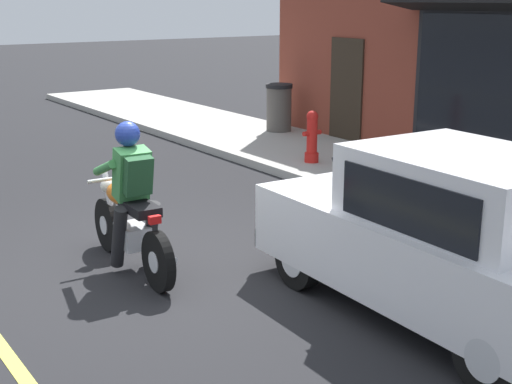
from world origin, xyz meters
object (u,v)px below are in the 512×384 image
car_hatchback (448,237)px  trash_bin (279,107)px  motorcycle_with_rider (131,209)px  fire_hydrant (312,137)px

car_hatchback → trash_bin: car_hatchback is taller
motorcycle_with_rider → fire_hydrant: size_ratio=2.30×
motorcycle_with_rider → car_hatchback: (1.84, -2.69, 0.09)m
motorcycle_with_rider → fire_hydrant: (4.49, 2.52, -0.11)m
car_hatchback → fire_hydrant: car_hatchback is taller
car_hatchback → trash_bin: bearing=63.5°
car_hatchback → trash_bin: size_ratio=3.91×
motorcycle_with_rider → fire_hydrant: 5.15m
car_hatchback → fire_hydrant: size_ratio=4.36×
motorcycle_with_rider → fire_hydrant: bearing=29.3°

